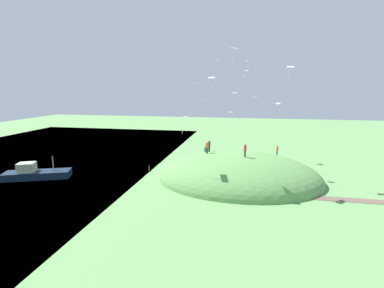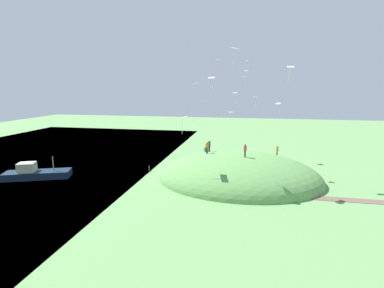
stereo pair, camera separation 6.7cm
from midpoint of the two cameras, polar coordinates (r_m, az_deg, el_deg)
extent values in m
plane|color=#639455|center=(45.36, -2.14, -4.97)|extent=(160.00, 160.00, 0.00)
cube|color=#406787|center=(58.78, -30.56, -2.99)|extent=(48.69, 80.00, 0.40)
ellipsoid|color=#60974F|center=(40.68, 9.37, -7.03)|extent=(22.53, 17.46, 7.53)
cube|color=brown|center=(37.86, 29.61, -9.77)|extent=(14.61, 1.43, 0.04)
cube|color=#122337|center=(46.15, -28.41, -5.41)|extent=(9.06, 5.51, 1.02)
cube|color=#B0BB97|center=(46.30, -30.08, -4.04)|extent=(2.68, 2.45, 1.29)
cylinder|color=gray|center=(45.11, -25.96, -3.50)|extent=(0.14, 0.14, 2.08)
cube|color=#343430|center=(37.92, 10.58, -1.98)|extent=(0.23, 0.21, 0.83)
cylinder|color=#C8303E|center=(37.76, 10.62, -0.88)|extent=(0.51, 0.51, 0.66)
sphere|color=brown|center=(37.67, 10.65, -0.21)|extent=(0.25, 0.25, 0.25)
cube|color=#252545|center=(45.25, 16.65, -1.85)|extent=(0.19, 0.24, 0.78)
cylinder|color=orange|center=(45.10, 16.70, -0.99)|extent=(0.50, 0.50, 0.62)
sphere|color=#A47659|center=(45.02, 16.73, -0.46)|extent=(0.23, 0.23, 0.23)
cube|color=#2D2448|center=(40.58, 3.05, -1.31)|extent=(0.27, 0.19, 0.84)
cylinder|color=orange|center=(40.42, 3.06, -0.27)|extent=(0.54, 0.54, 0.66)
sphere|color=beige|center=(40.34, 3.07, 0.37)|extent=(0.25, 0.25, 0.25)
cube|color=#564D48|center=(46.84, 2.71, -1.87)|extent=(0.27, 0.23, 0.80)
cylinder|color=#3A8758|center=(46.68, 2.71, -1.02)|extent=(0.59, 0.59, 0.63)
sphere|color=beige|center=(46.59, 2.72, -0.49)|extent=(0.24, 0.24, 0.24)
cube|color=black|center=(42.18, 3.51, -0.98)|extent=(0.24, 0.21, 0.85)
cylinder|color=#36444A|center=(42.02, 3.52, 0.04)|extent=(0.52, 0.52, 0.68)
sphere|color=tan|center=(41.93, 3.53, 0.66)|extent=(0.26, 0.26, 0.26)
cube|color=white|center=(49.70, 10.46, 13.11)|extent=(0.71, 0.81, 0.12)
cylinder|color=white|center=(49.46, 10.66, 12.41)|extent=(0.06, 0.07, 0.89)
cube|color=white|center=(39.23, 19.18, 14.37)|extent=(0.93, 0.68, 0.22)
cylinder|color=white|center=(39.42, 18.87, 12.79)|extent=(0.17, 0.18, 1.72)
cube|color=white|center=(43.24, 12.54, 9.14)|extent=(0.64, 0.46, 0.04)
cylinder|color=white|center=(43.29, 12.61, 7.70)|extent=(0.28, 0.17, 1.83)
cube|color=white|center=(49.41, 5.26, 16.44)|extent=(0.96, 1.26, 0.10)
cylinder|color=white|center=(49.07, 5.46, 15.47)|extent=(0.14, 0.13, 1.13)
cube|color=white|center=(49.06, 0.72, 12.00)|extent=(1.10, 1.32, 0.20)
cylinder|color=white|center=(49.28, 0.45, 10.78)|extent=(0.20, 0.20, 1.52)
cube|color=white|center=(44.21, 8.67, 10.07)|extent=(0.86, 0.81, 0.09)
cylinder|color=white|center=(44.04, 8.91, 8.62)|extent=(0.14, 0.19, 1.85)
cube|color=white|center=(35.03, 11.04, 14.20)|extent=(0.84, 0.85, 0.13)
cylinder|color=white|center=(35.07, 10.79, 13.18)|extent=(0.09, 0.05, 0.91)
cube|color=silver|center=(34.04, -1.57, 5.39)|extent=(0.80, 1.09, 0.13)
cylinder|color=silver|center=(33.97, -1.92, 3.46)|extent=(0.08, 0.26, 1.73)
cube|color=white|center=(42.84, 10.94, 16.04)|extent=(0.91, 0.86, 0.11)
cylinder|color=white|center=(42.53, 11.14, 14.97)|extent=(0.07, 0.12, 1.26)
cube|color=silver|center=(34.00, 3.97, 13.08)|extent=(0.86, 0.68, 0.19)
cylinder|color=silver|center=(34.06, 4.25, 11.74)|extent=(0.11, 0.06, 1.20)
cube|color=white|center=(36.06, 8.63, 18.39)|extent=(1.18, 1.26, 0.23)
cylinder|color=white|center=(35.97, 8.35, 16.46)|extent=(0.22, 0.10, 1.92)
cube|color=white|center=(51.39, 16.86, 7.75)|extent=(1.05, 1.12, 0.22)
cylinder|color=white|center=(51.28, 17.13, 6.65)|extent=(0.06, 0.04, 1.45)
cube|color=silver|center=(48.96, 7.79, 6.33)|extent=(1.01, 0.95, 0.05)
cylinder|color=silver|center=(48.95, 7.76, 5.50)|extent=(0.14, 0.17, 0.99)
cube|color=white|center=(52.12, 2.74, 8.70)|extent=(1.29, 1.30, 0.08)
cylinder|color=white|center=(52.33, 2.76, 7.82)|extent=(0.10, 0.07, 1.08)
cube|color=white|center=(46.92, 3.86, 12.37)|extent=(1.09, 0.83, 0.04)
cylinder|color=white|center=(46.69, 3.72, 10.92)|extent=(0.20, 0.23, 1.87)
cube|color=silver|center=(48.62, 0.32, 6.37)|extent=(1.02, 0.85, 0.09)
cylinder|color=silver|center=(48.93, 0.29, 5.35)|extent=(0.07, 0.05, 1.35)
cylinder|color=brown|center=(44.35, -8.51, -4.90)|extent=(0.14, 0.14, 0.85)
camera|label=1|loc=(0.03, -89.95, 0.01)|focal=26.70mm
camera|label=2|loc=(0.03, 90.05, -0.01)|focal=26.70mm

